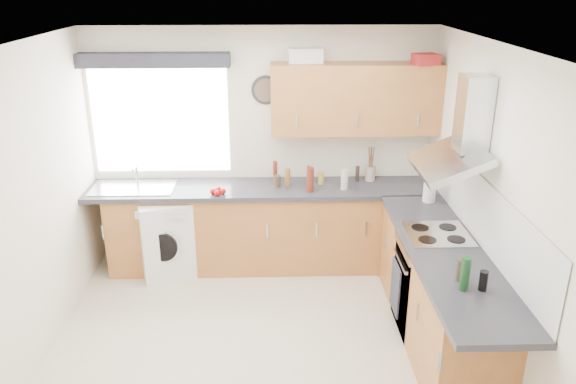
{
  "coord_description": "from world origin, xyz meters",
  "views": [
    {
      "loc": [
        0.11,
        -3.95,
        2.96
      ],
      "look_at": [
        0.25,
        0.85,
        1.1
      ],
      "focal_mm": 35.0,
      "sensor_mm": 36.0,
      "label": 1
    }
  ],
  "objects_px": {
    "oven": "(432,285)",
    "upper_cabinets": "(355,99)",
    "extractor_hood": "(461,136)",
    "washing_machine": "(167,235)"
  },
  "relations": [
    {
      "from": "oven",
      "to": "upper_cabinets",
      "type": "bearing_deg",
      "value": 112.54
    },
    {
      "from": "extractor_hood",
      "to": "upper_cabinets",
      "type": "height_order",
      "value": "upper_cabinets"
    },
    {
      "from": "extractor_hood",
      "to": "washing_machine",
      "type": "xyz_separation_m",
      "value": [
        -2.6,
        1.1,
        -1.36
      ]
    },
    {
      "from": "upper_cabinets",
      "to": "washing_machine",
      "type": "distance_m",
      "value": 2.4
    },
    {
      "from": "oven",
      "to": "extractor_hood",
      "type": "relative_size",
      "value": 1.09
    },
    {
      "from": "oven",
      "to": "upper_cabinets",
      "type": "relative_size",
      "value": 0.5
    },
    {
      "from": "extractor_hood",
      "to": "washing_machine",
      "type": "bearing_deg",
      "value": 157.07
    },
    {
      "from": "extractor_hood",
      "to": "washing_machine",
      "type": "height_order",
      "value": "extractor_hood"
    },
    {
      "from": "upper_cabinets",
      "to": "washing_machine",
      "type": "bearing_deg",
      "value": -173.42
    },
    {
      "from": "oven",
      "to": "washing_machine",
      "type": "distance_m",
      "value": 2.73
    }
  ]
}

